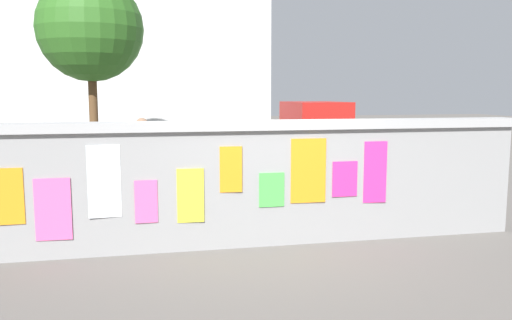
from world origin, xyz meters
The scene contains 9 objects.
ground centered at (0.00, 8.00, 0.00)m, with size 60.00×60.00×0.00m, color #605B56.
poster_wall centered at (-0.01, 0.00, 0.87)m, with size 7.40×0.42×1.68m.
auto_rickshaw_truck centered at (1.13, 4.29, 0.90)m, with size 3.69×1.73×1.85m.
motorcycle centered at (-2.87, 1.26, 0.46)m, with size 1.90×0.56×0.87m.
bicycle_near centered at (-2.45, 3.84, 0.36)m, with size 1.66×0.58×0.95m.
bicycle_far centered at (-0.60, 1.48, 0.36)m, with size 1.71×0.44×0.95m.
person_walking centered at (-1.66, 2.46, 0.99)m, with size 0.45×0.45×1.62m.
tree_roadside centered at (-3.15, 10.09, 3.96)m, with size 3.19×3.19×5.57m.
building_background centered at (-2.35, 18.80, 4.17)m, with size 12.62×6.96×8.30m.
Camera 1 is at (-1.61, -6.74, 2.05)m, focal length 36.49 mm.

